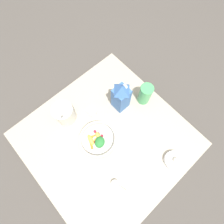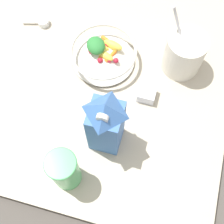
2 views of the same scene
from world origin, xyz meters
name	(u,v)px [view 2 (image 2 of 2)]	position (x,y,z in m)	size (l,w,h in m)	color
ground_plane	(93,75)	(0.00, 0.00, 0.00)	(6.00, 6.00, 0.00)	#4C4742
countertop	(93,73)	(0.00, 0.00, 0.02)	(0.92, 0.92, 0.03)	#B2A893
fruit_bowl	(103,54)	(0.03, 0.05, 0.07)	(0.22, 0.22, 0.09)	silver
milk_carton	(106,124)	(0.11, -0.22, 0.16)	(0.09, 0.09, 0.25)	#3D6BB2
yogurt_tub	(184,52)	(0.28, 0.10, 0.11)	(0.14, 0.12, 0.23)	silver
drinking_cup	(64,170)	(0.04, -0.36, 0.11)	(0.08, 0.08, 0.16)	#4CB266
spice_jar	(147,94)	(0.19, -0.05, 0.05)	(0.05, 0.05, 0.04)	silver
measuring_scoop	(42,22)	(-0.23, 0.13, 0.04)	(0.09, 0.04, 0.02)	white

